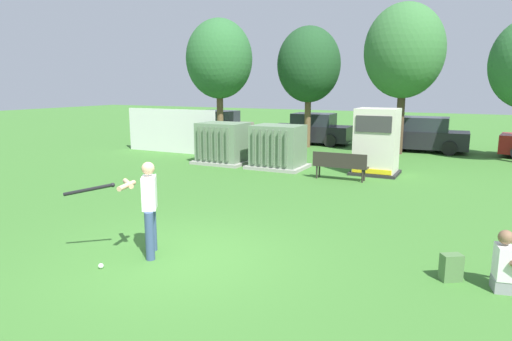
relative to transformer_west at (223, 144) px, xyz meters
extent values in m
plane|color=#3D752D|center=(4.48, -9.02, -0.79)|extent=(96.00, 96.00, 0.00)
cube|color=silver|center=(-3.68, 1.48, 0.21)|extent=(4.80, 0.12, 2.00)
cube|color=#9E9B93|center=(0.00, 0.01, -0.73)|extent=(2.10, 1.70, 0.12)
cube|color=slate|center=(0.00, 0.01, 0.08)|extent=(1.80, 1.40, 1.50)
cube|color=#5B7056|center=(-0.64, -0.75, 0.08)|extent=(0.06, 0.12, 1.27)
cube|color=#5B7056|center=(-0.38, -0.75, 0.08)|extent=(0.06, 0.12, 1.27)
cube|color=#5B7056|center=(-0.13, -0.75, 0.08)|extent=(0.06, 0.12, 1.27)
cube|color=#5B7056|center=(0.13, -0.75, 0.08)|extent=(0.06, 0.12, 1.27)
cube|color=#5B7056|center=(0.38, -0.75, 0.08)|extent=(0.06, 0.12, 1.27)
cube|color=#5B7056|center=(0.64, -0.75, 0.08)|extent=(0.06, 0.12, 1.27)
cube|color=#9E9B93|center=(2.40, 0.01, -0.73)|extent=(2.10, 1.70, 0.12)
cube|color=slate|center=(2.40, 0.01, 0.08)|extent=(1.80, 1.40, 1.50)
cube|color=#5B7056|center=(1.77, -0.75, 0.08)|extent=(0.06, 0.12, 1.27)
cube|color=#5B7056|center=(2.02, -0.75, 0.08)|extent=(0.06, 0.12, 1.27)
cube|color=#5B7056|center=(2.28, -0.75, 0.08)|extent=(0.06, 0.12, 1.27)
cube|color=#5B7056|center=(2.53, -0.75, 0.08)|extent=(0.06, 0.12, 1.27)
cube|color=#5B7056|center=(2.79, -0.75, 0.08)|extent=(0.06, 0.12, 1.27)
cube|color=#5B7056|center=(3.04, -0.75, 0.08)|extent=(0.06, 0.12, 1.27)
cube|color=#262626|center=(5.95, 0.48, -0.74)|extent=(1.60, 1.40, 0.10)
cube|color=beige|center=(5.95, 0.48, 0.41)|extent=(1.40, 1.20, 2.20)
cube|color=#383838|center=(5.95, -0.14, 1.02)|extent=(1.19, 0.04, 0.55)
cube|color=yellow|center=(5.95, -0.14, -0.59)|extent=(1.33, 0.04, 0.16)
cube|color=#2D2823|center=(5.12, -1.02, -0.34)|extent=(1.80, 0.42, 0.05)
cube|color=#2D2823|center=(5.12, -1.20, -0.09)|extent=(1.80, 0.06, 0.44)
cylinder|color=#2D2823|center=(4.35, -0.89, -0.58)|extent=(0.06, 0.06, 0.42)
cylinder|color=#2D2823|center=(5.88, -0.87, -0.58)|extent=(0.06, 0.06, 0.42)
cylinder|color=#2D2823|center=(4.36, -1.17, -0.58)|extent=(0.06, 0.06, 0.42)
cylinder|color=#2D2823|center=(5.89, -1.15, -0.58)|extent=(0.06, 0.06, 0.42)
cylinder|color=#384C75|center=(4.04, -9.34, -0.35)|extent=(0.16, 0.16, 0.88)
cylinder|color=#384C75|center=(3.77, -8.94, -0.35)|extent=(0.16, 0.16, 0.88)
cube|color=white|center=(3.91, -9.14, 0.39)|extent=(0.42, 0.47, 0.60)
sphere|color=tan|center=(3.91, -9.14, 0.84)|extent=(0.23, 0.23, 0.23)
cylinder|color=tan|center=(3.65, -9.42, 0.55)|extent=(0.22, 0.55, 0.09)
cylinder|color=tan|center=(3.55, -9.27, 0.55)|extent=(0.49, 0.39, 0.09)
cylinder|color=black|center=(3.04, -9.73, 0.48)|extent=(0.74, 0.53, 0.21)
sphere|color=black|center=(3.39, -9.49, 0.55)|extent=(0.08, 0.08, 0.08)
sphere|color=white|center=(3.54, -10.03, -0.74)|extent=(0.09, 0.09, 0.09)
cube|color=gray|center=(9.63, -7.91, -0.69)|extent=(0.31, 0.38, 0.20)
cube|color=white|center=(9.63, -7.91, -0.33)|extent=(0.29, 0.40, 0.52)
sphere|color=brown|center=(9.63, -7.91, 0.06)|extent=(0.22, 0.22, 0.22)
cube|color=#4C723F|center=(8.93, -7.87, -0.57)|extent=(0.38, 0.34, 0.44)
cube|color=#3D5B33|center=(8.85, -7.76, -0.63)|extent=(0.22, 0.17, 0.22)
cylinder|color=brown|center=(-2.85, 4.54, 0.56)|extent=(0.33, 0.33, 2.70)
ellipsoid|color=#2D6633|center=(-2.85, 4.54, 3.59)|extent=(3.32, 3.32, 3.95)
cylinder|color=brown|center=(1.37, 6.00, 0.47)|extent=(0.31, 0.31, 2.51)
ellipsoid|color=#1E4723|center=(1.37, 6.00, 3.28)|extent=(3.09, 3.09, 3.67)
cylinder|color=#4C3828|center=(5.87, 5.74, 0.62)|extent=(0.35, 0.35, 2.81)
ellipsoid|color=#387038|center=(5.87, 5.74, 3.77)|extent=(3.46, 3.46, 4.11)
cube|color=gray|center=(-4.78, 7.26, -0.21)|extent=(4.34, 2.09, 0.80)
cube|color=#262B33|center=(-4.63, 7.25, 0.51)|extent=(2.24, 1.75, 0.64)
cylinder|color=black|center=(-6.16, 6.54, -0.47)|extent=(0.66, 0.28, 0.64)
cylinder|color=black|center=(-6.00, 8.23, -0.47)|extent=(0.66, 0.28, 0.64)
cylinder|color=black|center=(-3.57, 6.29, -0.47)|extent=(0.66, 0.28, 0.64)
cylinder|color=black|center=(-3.41, 7.98, -0.47)|extent=(0.66, 0.28, 0.64)
cube|color=black|center=(1.07, 7.32, -0.21)|extent=(4.26, 1.85, 0.80)
cube|color=#262B33|center=(1.22, 7.32, 0.51)|extent=(2.15, 1.63, 0.64)
cylinder|color=black|center=(-0.20, 6.42, -0.47)|extent=(0.65, 0.24, 0.64)
cylinder|color=black|center=(-0.26, 8.12, -0.47)|extent=(0.65, 0.24, 0.64)
cylinder|color=black|center=(2.40, 6.52, -0.47)|extent=(0.65, 0.24, 0.64)
cylinder|color=black|center=(2.34, 8.21, -0.47)|extent=(0.65, 0.24, 0.64)
cube|color=black|center=(6.65, 7.03, -0.21)|extent=(4.27, 1.87, 0.80)
cube|color=#262B33|center=(6.80, 7.04, 0.51)|extent=(2.16, 1.64, 0.64)
cylinder|color=black|center=(5.38, 6.13, -0.47)|extent=(0.65, 0.25, 0.64)
cylinder|color=black|center=(5.31, 7.83, -0.47)|extent=(0.65, 0.25, 0.64)
cylinder|color=black|center=(7.98, 6.23, -0.47)|extent=(0.65, 0.25, 0.64)
cylinder|color=black|center=(7.91, 7.93, -0.47)|extent=(0.65, 0.25, 0.64)
camera|label=1|loc=(9.16, -15.31, 2.30)|focal=31.54mm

